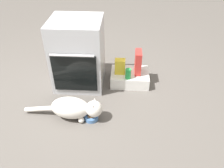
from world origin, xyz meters
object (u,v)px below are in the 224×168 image
at_px(cereal_box, 138,62).
at_px(snack_bag, 120,66).
at_px(cat, 74,108).
at_px(pantry_cabinet, 130,77).
at_px(soda_can, 128,74).
at_px(food_bowl, 91,117).
at_px(oven, 78,54).

distance_m(cereal_box, snack_bag, 0.22).
relative_size(cat, snack_bag, 4.53).
bearing_deg(pantry_cabinet, soda_can, -101.30).
height_order(food_bowl, cereal_box, cereal_box).
bearing_deg(food_bowl, soda_can, 55.97).
distance_m(cereal_box, soda_can, 0.19).
xyz_separation_m(oven, soda_can, (0.58, -0.09, -0.19)).
height_order(pantry_cabinet, cereal_box, cereal_box).
relative_size(cat, cereal_box, 2.91).
distance_m(cat, snack_bag, 0.77).
distance_m(oven, soda_can, 0.61).
bearing_deg(soda_can, cereal_box, 48.07).
bearing_deg(oven, soda_can, -8.83).
bearing_deg(snack_bag, cat, -124.43).
bearing_deg(soda_can, pantry_cabinet, 78.70).
relative_size(cereal_box, soda_can, 2.33).
relative_size(food_bowl, soda_can, 1.18).
bearing_deg(snack_bag, pantry_cabinet, 6.77).
height_order(cat, cereal_box, cereal_box).
distance_m(oven, cereal_box, 0.70).
bearing_deg(food_bowl, oven, 108.72).
xyz_separation_m(oven, pantry_cabinet, (0.60, 0.03, -0.32)).
xyz_separation_m(cereal_box, soda_can, (-0.11, -0.13, -0.08)).
xyz_separation_m(pantry_cabinet, soda_can, (-0.02, -0.12, 0.13)).
bearing_deg(soda_can, snack_bag, 132.85).
distance_m(food_bowl, cat, 0.19).
bearing_deg(food_bowl, pantry_cabinet, 59.49).
distance_m(cat, cereal_box, 0.93).
height_order(pantry_cabinet, food_bowl, pantry_cabinet).
bearing_deg(oven, snack_bag, 1.81).
bearing_deg(pantry_cabinet, cereal_box, 4.05).
bearing_deg(cereal_box, snack_bag, -174.38).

